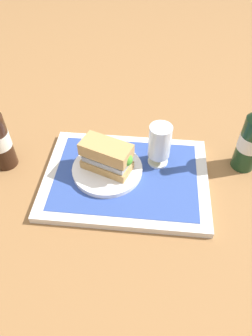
# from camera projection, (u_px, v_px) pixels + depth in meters

# --- Properties ---
(ground_plane) EXTENTS (3.00, 3.00, 0.00)m
(ground_plane) POSITION_uv_depth(u_px,v_px,m) (126.00, 180.00, 0.85)
(ground_plane) COLOR olive
(tray) EXTENTS (0.44, 0.32, 0.02)m
(tray) POSITION_uv_depth(u_px,v_px,m) (126.00, 178.00, 0.84)
(tray) COLOR silver
(tray) RESTS_ON ground_plane
(placemat) EXTENTS (0.38, 0.27, 0.00)m
(placemat) POSITION_uv_depth(u_px,v_px,m) (126.00, 175.00, 0.84)
(placemat) COLOR #2D4793
(placemat) RESTS_ON tray
(plate) EXTENTS (0.19, 0.19, 0.01)m
(plate) POSITION_uv_depth(u_px,v_px,m) (107.00, 169.00, 0.84)
(plate) COLOR white
(plate) RESTS_ON placemat
(sandwich) EXTENTS (0.14, 0.11, 0.08)m
(sandwich) POSITION_uv_depth(u_px,v_px,m) (108.00, 157.00, 0.80)
(sandwich) COLOR tan
(sandwich) RESTS_ON plate
(beer_glass) EXTENTS (0.06, 0.06, 0.12)m
(beer_glass) POSITION_uv_depth(u_px,v_px,m) (159.00, 144.00, 0.82)
(beer_glass) COLOR silver
(beer_glass) RESTS_ON placemat
(beer_bottle) EXTENTS (0.07, 0.07, 0.27)m
(beer_bottle) POSITION_uv_depth(u_px,v_px,m) (252.00, 138.00, 0.82)
(beer_bottle) COLOR #19381E
(beer_bottle) RESTS_ON ground_plane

